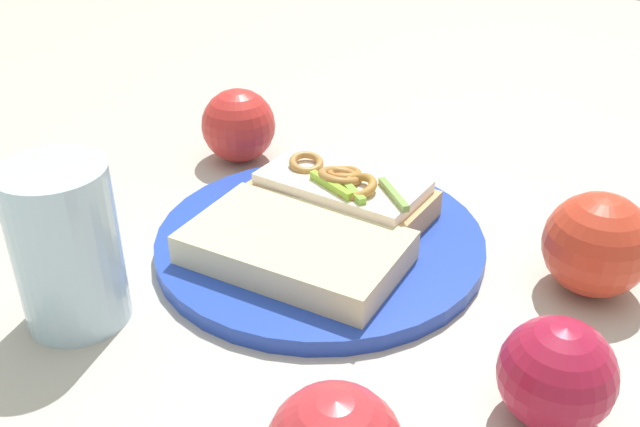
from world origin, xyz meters
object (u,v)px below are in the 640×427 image
object	(u,v)px
sandwich	(347,194)
bread_slice_side	(290,246)
apple_0	(239,125)
apple_3	(557,375)
apple_1	(597,245)
plate	(320,241)
drinking_glass	(67,246)

from	to	relation	value
sandwich	bread_slice_side	distance (m)	0.09
apple_0	apple_3	world-z (taller)	apple_0
sandwich	apple_3	bearing A→B (deg)	-29.84
apple_1	plate	bearing A→B (deg)	-168.80
bread_slice_side	drinking_glass	distance (m)	0.17
apple_3	bread_slice_side	bearing A→B (deg)	163.39
plate	apple_1	distance (m)	0.22
sandwich	apple_1	distance (m)	0.21
plate	apple_1	size ratio (longest dim) A/B	3.40
sandwich	apple_0	distance (m)	0.17
apple_0	apple_3	distance (m)	0.43
plate	drinking_glass	xyz separation A→B (m)	(-0.12, -0.16, 0.05)
apple_0	apple_3	bearing A→B (deg)	-31.65
apple_1	drinking_glass	distance (m)	0.39
sandwich	drinking_glass	xyz separation A→B (m)	(-0.12, -0.20, 0.03)
apple_0	sandwich	bearing A→B (deg)	-24.93
plate	sandwich	bearing A→B (deg)	84.08
apple_0	apple_1	bearing A→B (deg)	-11.40
bread_slice_side	apple_3	distance (m)	0.23
plate	apple_0	distance (m)	0.19
apple_1	apple_3	xyz separation A→B (m)	(-0.00, -0.15, -0.00)
apple_1	drinking_glass	xyz separation A→B (m)	(-0.33, -0.20, 0.02)
apple_0	drinking_glass	bearing A→B (deg)	-83.12
sandwich	drinking_glass	bearing A→B (deg)	-114.66
sandwich	bread_slice_side	world-z (taller)	sandwich
bread_slice_side	drinking_glass	size ratio (longest dim) A/B	1.37
apple_0	plate	bearing A→B (deg)	-37.35
sandwich	apple_1	world-z (taller)	apple_1
plate	apple_3	distance (m)	0.24
sandwich	apple_0	bearing A→B (deg)	161.37
sandwich	apple_3	xyz separation A→B (m)	(0.21, -0.15, 0.00)
plate	apple_3	bearing A→B (deg)	-27.10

